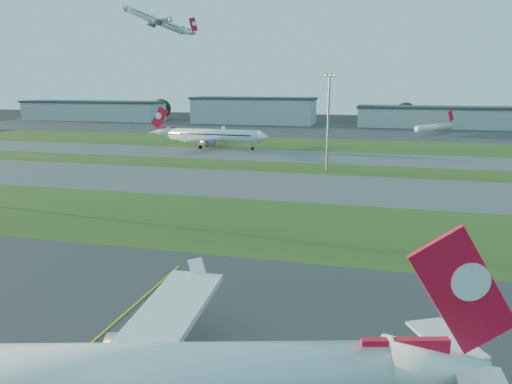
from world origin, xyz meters
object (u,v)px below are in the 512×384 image
(light_mast_centre, at_px, (328,116))
(airliner_parked, at_px, (130,379))
(mini_jet_near, at_px, (434,127))
(airliner_taxiing, at_px, (213,135))

(light_mast_centre, bearing_deg, airliner_parked, -90.00)
(airliner_parked, relative_size, light_mast_centre, 1.62)
(mini_jet_near, height_order, light_mast_centre, light_mast_centre)
(airliner_taxiing, distance_m, mini_jet_near, 109.58)
(airliner_taxiing, bearing_deg, mini_jet_near, -135.44)
(airliner_parked, bearing_deg, light_mast_centre, 74.25)
(airliner_taxiing, relative_size, light_mast_centre, 1.66)
(airliner_taxiing, bearing_deg, airliner_parked, 110.78)
(mini_jet_near, bearing_deg, airliner_parked, -151.95)
(airliner_parked, relative_size, mini_jet_near, 1.76)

